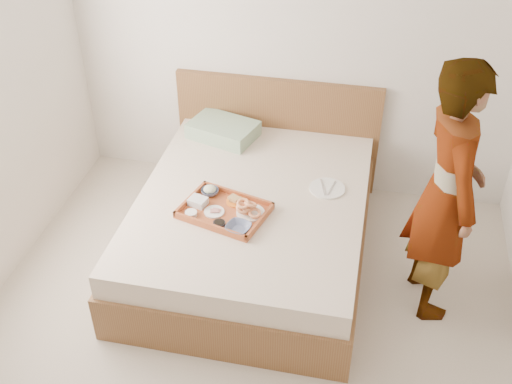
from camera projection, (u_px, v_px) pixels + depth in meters
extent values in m
cube|color=beige|center=(235.00, 364.00, 3.80)|extent=(3.50, 4.00, 0.01)
cube|color=silver|center=(295.00, 36.00, 4.59)|extent=(3.50, 0.01, 2.60)
cube|color=brown|center=(252.00, 226.00, 4.44)|extent=(1.65, 2.00, 0.53)
cube|color=brown|center=(277.00, 132.00, 5.08)|extent=(1.65, 0.06, 0.95)
cube|color=#A0B899|center=(223.00, 130.00, 4.89)|extent=(0.58, 0.47, 0.12)
cube|color=#AD5329|center=(224.00, 210.00, 4.12)|extent=(0.64, 0.53, 0.05)
cylinder|color=white|center=(251.00, 213.00, 4.10)|extent=(0.23, 0.23, 0.01)
imported|color=#161C4C|center=(238.00, 228.00, 3.96)|extent=(0.19, 0.19, 0.04)
cylinder|color=black|center=(219.00, 224.00, 4.00)|extent=(0.10, 0.10, 0.03)
cylinder|color=white|center=(214.00, 212.00, 4.11)|extent=(0.17, 0.17, 0.01)
cylinder|color=orange|center=(236.00, 202.00, 4.21)|extent=(0.16, 0.16, 0.01)
imported|color=#161C4C|center=(210.00, 192.00, 4.27)|extent=(0.15, 0.15, 0.04)
cube|color=silver|center=(198.00, 201.00, 4.17)|extent=(0.14, 0.12, 0.05)
cylinder|color=white|center=(191.00, 214.00, 4.09)|extent=(0.10, 0.10, 0.03)
cylinder|color=white|center=(327.00, 188.00, 4.35)|extent=(0.26, 0.26, 0.01)
imported|color=beige|center=(447.00, 193.00, 3.73)|extent=(0.57, 0.73, 1.76)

